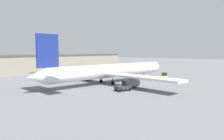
# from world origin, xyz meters

# --- Properties ---
(ground_plane) EXTENTS (400.00, 400.00, 0.00)m
(ground_plane) POSITION_xyz_m (0.00, 0.00, 0.00)
(ground_plane) COLOR slate
(terminal_building) EXTENTS (83.98, 12.37, 7.00)m
(terminal_building) POSITION_xyz_m (4.54, 42.10, 3.51)
(terminal_building) COLOR gray
(terminal_building) RESTS_ON ground_plane
(airplane) EXTENTS (44.08, 42.52, 11.82)m
(airplane) POSITION_xyz_m (-1.13, 0.11, 3.19)
(airplane) COLOR silver
(airplane) RESTS_ON ground_plane
(ground_crew_worker) EXTENTS (0.36, 0.36, 1.63)m
(ground_crew_worker) POSITION_xyz_m (11.57, -5.54, 0.87)
(ground_crew_worker) COLOR #1E2338
(ground_crew_worker) RESTS_ON ground_plane
(baggage_tug) EXTENTS (3.77, 2.67, 2.15)m
(baggage_tug) POSITION_xyz_m (-6.71, -9.20, 1.00)
(baggage_tug) COLOR #2D2D33
(baggage_tug) RESTS_ON ground_plane
(belt_loader_truck) EXTENTS (3.50, 2.90, 1.93)m
(belt_loader_truck) POSITION_xyz_m (3.49, -4.84, 0.91)
(belt_loader_truck) COLOR #2D2D33
(belt_loader_truck) RESTS_ON ground_plane
(pushback_tug) EXTENTS (3.30, 3.03, 1.91)m
(pushback_tug) POSITION_xyz_m (16.21, -6.65, 0.89)
(pushback_tug) COLOR yellow
(pushback_tug) RESTS_ON ground_plane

